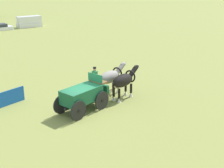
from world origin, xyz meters
TOP-DOWN VIEW (x-y plane):
  - ground_plane at (0.00, 0.00)m, footprint 220.00×220.00m
  - show_wagon at (0.15, 0.04)m, footprint 5.81×2.50m
  - draft_horse_near at (3.48, 1.50)m, footprint 3.11×1.40m
  - draft_horse_off at (3.78, 0.24)m, footprint 3.04×1.39m
  - parked_vehicle_e at (5.69, 36.55)m, footprint 4.18×2.06m
  - parked_vehicle_f at (11.02, 36.76)m, footprint 4.29×1.98m
  - sponsor_banner at (-3.95, 3.93)m, footprint 3.11×0.86m

SIDE VIEW (x-z plane):
  - ground_plane at x=0.00m, z-range 0.00..0.00m
  - parked_vehicle_e at x=5.69m, z-range -0.07..0.97m
  - sponsor_banner at x=-3.95m, z-range 0.00..1.10m
  - parked_vehicle_f at x=11.02m, z-range -0.03..1.89m
  - show_wagon at x=0.15m, z-range -0.18..2.53m
  - draft_horse_near at x=3.48m, z-range 0.24..2.47m
  - draft_horse_off at x=3.78m, z-range 0.25..2.50m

